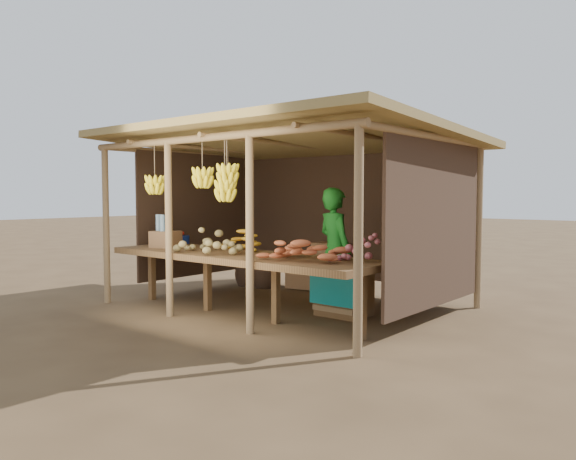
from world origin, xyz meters
The scene contains 13 objects.
ground centered at (0.00, 0.00, 0.00)m, with size 60.00×60.00×0.00m, color brown.
stall_structure centered at (-0.04, 0.02, 1.92)m, with size 4.70×3.50×2.43m.
counter centered at (0.00, -0.95, 0.74)m, with size 3.90×1.05×0.80m.
potato_heap centered at (-0.29, -1.13, 0.98)m, with size 0.92×0.55×0.36m, color olive, non-canonical shape.
sweet_potato_heap centered at (1.09, -1.03, 0.98)m, with size 0.93×0.56×0.36m, color #C25B31, non-canonical shape.
onion_heap centered at (1.80, -0.91, 0.98)m, with size 0.80×0.48×0.36m, color #AE5458, non-canonical shape.
banana_pile centered at (-0.35, -0.52, 0.97)m, with size 0.62×0.37×0.35m, color yellow, non-canonical shape.
tomato_basin centered at (-1.73, -0.52, 0.87)m, with size 0.34×0.34×0.18m.
bottle_box centered at (-1.37, -1.03, 0.98)m, with size 0.44×0.39×0.46m.
vendor centered at (0.77, 0.03, 0.81)m, with size 0.59×0.39×1.63m, color #19711D.
tarp_crate centered at (0.96, -0.04, 0.32)m, with size 0.66×0.57×0.79m.
carton_stack centered at (-0.31, 1.20, 0.34)m, with size 1.05×0.44×0.77m.
burlap_sacks centered at (-1.42, 0.86, 0.25)m, with size 0.81×0.42×0.57m.
Camera 1 is at (4.93, -5.95, 1.54)m, focal length 35.00 mm.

